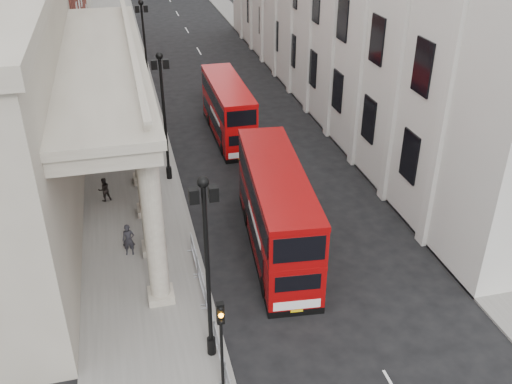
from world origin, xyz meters
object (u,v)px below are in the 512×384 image
lamp_post_south (207,259)px  bus_far (228,108)px  lamp_post_north (145,43)px  bus_near (277,209)px  traffic_light (221,332)px  pedestrian_c (151,182)px  pedestrian_b (104,189)px  pedestrian_a (129,240)px  lamp_post_mid (164,109)px

lamp_post_south → bus_far: bearing=76.8°
lamp_post_north → bus_near: bearing=-79.5°
lamp_post_north → bus_far: (5.18, -9.87, -2.72)m
traffic_light → pedestrian_c: bearing=94.8°
lamp_post_north → pedestrian_b: lamp_post_north is taller
lamp_post_south → pedestrian_a: (-2.93, 7.98, -3.91)m
bus_near → pedestrian_b: (-8.77, 7.21, -1.58)m
bus_far → pedestrian_a: (-8.11, -14.15, -1.19)m
lamp_post_south → traffic_light: size_ratio=1.93×
lamp_post_south → pedestrian_b: bearing=106.3°
lamp_post_north → pedestrian_a: (-2.93, -24.02, -3.91)m
traffic_light → lamp_post_south: bearing=92.8°
bus_near → pedestrian_c: (-5.92, 7.25, -1.46)m
lamp_post_north → bus_far: 11.47m
lamp_post_south → bus_far: lamp_post_south is taller
bus_near → pedestrian_a: size_ratio=6.30×
bus_near → lamp_post_north: bearing=106.0°
lamp_post_north → pedestrian_c: size_ratio=4.74×
traffic_light → bus_near: bearing=62.7°
pedestrian_b → bus_near: bearing=122.5°
bus_far → lamp_post_mid: bearing=-130.1°
pedestrian_c → bus_near: bearing=-40.3°
traffic_light → pedestrian_a: traffic_light is taller
lamp_post_mid → pedestrian_b: size_ratio=5.47×
lamp_post_mid → lamp_post_north: 16.00m
bus_near → bus_far: size_ratio=1.14×
lamp_post_south → lamp_post_north: (0.00, 32.00, 0.00)m
lamp_post_north → bus_near: 25.74m
lamp_post_mid → traffic_light: size_ratio=1.93×
lamp_post_north → bus_far: size_ratio=0.86×
traffic_light → pedestrian_b: 16.73m
bus_near → pedestrian_c: bearing=134.7°
lamp_post_mid → bus_far: 8.48m
lamp_post_south → lamp_post_north: bearing=90.0°
lamp_post_mid → pedestrian_b: bearing=-154.2°
lamp_post_south → pedestrian_c: bearing=95.1°
lamp_post_south → bus_far: (5.18, 22.13, -2.72)m
bus_far → pedestrian_a: 16.36m
lamp_post_mid → traffic_light: lamp_post_mid is taller
pedestrian_c → lamp_post_south: bearing=-74.4°
traffic_light → pedestrian_a: 10.66m
lamp_post_north → lamp_post_south: bearing=-90.0°
traffic_light → bus_near: (4.56, 8.82, -0.65)m
lamp_post_south → lamp_post_mid: bearing=90.0°
lamp_post_north → traffic_light: bearing=-89.8°
pedestrian_b → lamp_post_mid: bearing=-172.3°
traffic_light → lamp_post_mid: bearing=90.3°
bus_far → lamp_post_south: bearing=-103.1°
lamp_post_south → bus_near: size_ratio=0.75×
pedestrian_a → pedestrian_c: pedestrian_a is taller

